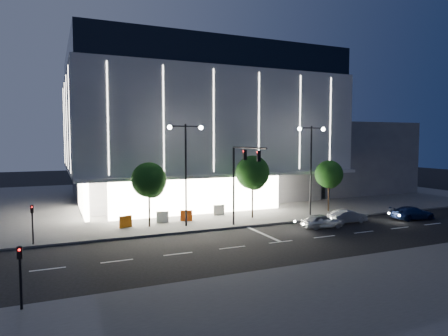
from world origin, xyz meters
name	(u,v)px	position (x,y,z in m)	size (l,w,h in m)	color
ground	(248,240)	(0.00, 0.00, 0.00)	(160.00, 160.00, 0.00)	black
sidewalk_museum	(201,195)	(5.00, 24.00, 0.07)	(70.00, 40.00, 0.15)	#474747
sidewalk_near	(431,281)	(5.00, -12.00, 0.07)	(70.00, 10.00, 0.15)	#474747
museum	(191,127)	(2.98, 22.31, 9.27)	(30.00, 25.80, 18.00)	#4C4C51
annex_building	(328,157)	(26.00, 24.00, 5.00)	(16.00, 20.00, 10.00)	#4C4C51
traffic_mast	(241,171)	(1.00, 3.34, 5.03)	(0.33, 5.89, 7.07)	black
street_lamp_west	(186,159)	(-3.00, 6.00, 5.96)	(3.16, 0.36, 9.00)	black
street_lamp_east	(311,157)	(10.00, 6.00, 5.96)	(3.16, 0.36, 9.00)	black
ped_signal_far	(32,220)	(-15.00, 4.50, 1.89)	(0.22, 0.24, 3.00)	black
ped_signal_near	(20,271)	(-15.00, -7.50, 1.89)	(0.22, 0.24, 3.00)	black
tree_left	(149,182)	(-5.97, 7.02, 4.03)	(3.02, 3.02, 5.72)	black
tree_mid	(253,174)	(4.03, 7.02, 4.33)	(3.25, 3.25, 6.15)	black
tree_right	(329,176)	(13.03, 7.02, 3.88)	(2.91, 2.91, 5.51)	black
car_lead	(322,221)	(7.73, 1.11, 0.62)	(1.46, 3.62, 1.23)	#ABAEB3
car_second	(347,216)	(11.19, 1.92, 0.62)	(1.30, 3.74, 1.23)	#A4A8AB
car_third	(413,213)	(18.06, 0.76, 0.62)	(1.75, 4.29, 1.25)	#15234F
barrier_a	(126,222)	(-7.96, 7.45, 0.65)	(1.10, 0.25, 1.00)	#D55E0B
barrier_b	(162,217)	(-4.52, 8.27, 0.65)	(1.10, 0.25, 1.00)	silver
barrier_c	(186,216)	(-2.34, 8.01, 0.65)	(1.10, 0.25, 1.00)	#CE430B
barrier_d	(219,210)	(1.59, 9.61, 0.65)	(1.10, 0.25, 1.00)	#BDBDBD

